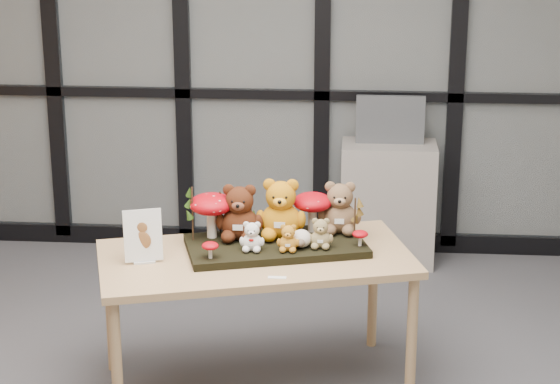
# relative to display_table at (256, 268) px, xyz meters

# --- Properties ---
(room_shell) EXTENTS (5.00, 5.00, 5.00)m
(room_shell) POSITION_rel_display_table_xyz_m (-0.21, -0.54, 1.06)
(room_shell) COLOR beige
(room_shell) RESTS_ON floor
(glass_partition) EXTENTS (4.90, 0.06, 2.78)m
(glass_partition) POSITION_rel_display_table_xyz_m (-0.21, 1.93, 0.80)
(glass_partition) COLOR #2D383F
(glass_partition) RESTS_ON floor
(display_table) EXTENTS (1.61, 1.11, 0.69)m
(display_table) POSITION_rel_display_table_xyz_m (0.00, 0.00, 0.00)
(display_table) COLOR tan
(display_table) RESTS_ON floor
(diorama_tray) EXTENTS (0.93, 0.64, 0.04)m
(diorama_tray) POSITION_rel_display_table_xyz_m (0.09, 0.08, 0.09)
(diorama_tray) COLOR black
(diorama_tray) RESTS_ON display_table
(bear_pooh_yellow) EXTENTS (0.30, 0.28, 0.32)m
(bear_pooh_yellow) POSITION_rel_display_table_xyz_m (0.11, 0.17, 0.26)
(bear_pooh_yellow) COLOR #C8790D
(bear_pooh_yellow) RESTS_ON diorama_tray
(bear_brown_medium) EXTENTS (0.28, 0.26, 0.30)m
(bear_brown_medium) POSITION_rel_display_table_xyz_m (-0.09, 0.13, 0.25)
(bear_brown_medium) COLOR #421C0C
(bear_brown_medium) RESTS_ON diorama_tray
(bear_tan_back) EXTENTS (0.26, 0.25, 0.28)m
(bear_tan_back) POSITION_rel_display_table_xyz_m (0.39, 0.26, 0.24)
(bear_tan_back) COLOR brown
(bear_tan_back) RESTS_ON diorama_tray
(bear_small_yellow) EXTENTS (0.13, 0.12, 0.14)m
(bear_small_yellow) POSITION_rel_display_table_xyz_m (0.16, -0.02, 0.17)
(bear_small_yellow) COLOR #BD791F
(bear_small_yellow) RESTS_ON diorama_tray
(bear_white_bow) EXTENTS (0.14, 0.14, 0.16)m
(bear_white_bow) POSITION_rel_display_table_xyz_m (-0.01, -0.03, 0.18)
(bear_white_bow) COLOR white
(bear_white_bow) RESTS_ON diorama_tray
(bear_beige_small) EXTENTS (0.15, 0.14, 0.16)m
(bear_beige_small) POSITION_rel_display_table_xyz_m (0.31, 0.04, 0.18)
(bear_beige_small) COLOR #907C4D
(bear_beige_small) RESTS_ON diorama_tray
(plush_cream_hedgehog) EXTENTS (0.09, 0.08, 0.09)m
(plush_cream_hedgehog) POSITION_rel_display_table_xyz_m (0.22, 0.03, 0.15)
(plush_cream_hedgehog) COLOR beige
(plush_cream_hedgehog) RESTS_ON diorama_tray
(mushroom_back_left) EXTENTS (0.22, 0.22, 0.24)m
(mushroom_back_left) POSITION_rel_display_table_xyz_m (-0.23, 0.14, 0.22)
(mushroom_back_left) COLOR #A4050E
(mushroom_back_left) RESTS_ON diorama_tray
(mushroom_back_right) EXTENTS (0.19, 0.19, 0.22)m
(mushroom_back_right) POSITION_rel_display_table_xyz_m (0.26, 0.26, 0.21)
(mushroom_back_right) COLOR #A4050E
(mushroom_back_right) RESTS_ON diorama_tray
(mushroom_front_left) EXTENTS (0.08, 0.08, 0.09)m
(mushroom_front_left) POSITION_rel_display_table_xyz_m (-0.19, -0.15, 0.15)
(mushroom_front_left) COLOR #A4050E
(mushroom_front_left) RESTS_ON diorama_tray
(mushroom_front_right) EXTENTS (0.08, 0.08, 0.08)m
(mushroom_front_right) POSITION_rel_display_table_xyz_m (0.49, 0.07, 0.15)
(mushroom_front_right) COLOR #A4050E
(mushroom_front_right) RESTS_ON diorama_tray
(sprig_green_far_left) EXTENTS (0.05, 0.05, 0.27)m
(sprig_green_far_left) POSITION_rel_display_table_xyz_m (-0.31, 0.08, 0.24)
(sprig_green_far_left) COLOR #173B0D
(sprig_green_far_left) RESTS_ON diorama_tray
(sprig_green_mid_left) EXTENTS (0.05, 0.05, 0.22)m
(sprig_green_mid_left) POSITION_rel_display_table_xyz_m (-0.19, 0.17, 0.21)
(sprig_green_mid_left) COLOR #173B0D
(sprig_green_mid_left) RESTS_ON diorama_tray
(sprig_dry_far_right) EXTENTS (0.05, 0.05, 0.24)m
(sprig_dry_far_right) POSITION_rel_display_table_xyz_m (0.40, 0.27, 0.22)
(sprig_dry_far_right) COLOR brown
(sprig_dry_far_right) RESTS_ON diorama_tray
(sprig_dry_mid_right) EXTENTS (0.05, 0.05, 0.20)m
(sprig_dry_mid_right) POSITION_rel_display_table_xyz_m (0.47, 0.17, 0.21)
(sprig_dry_mid_right) COLOR brown
(sprig_dry_mid_right) RESTS_ON diorama_tray
(sprig_green_centre) EXTENTS (0.05, 0.05, 0.19)m
(sprig_green_centre) POSITION_rel_display_table_xyz_m (-0.04, 0.22, 0.20)
(sprig_green_centre) COLOR #173B0D
(sprig_green_centre) RESTS_ON diorama_tray
(sign_holder) EXTENTS (0.18, 0.09, 0.25)m
(sign_holder) POSITION_rel_display_table_xyz_m (-0.51, -0.13, 0.18)
(sign_holder) COLOR silver
(sign_holder) RESTS_ON display_table
(label_card) EXTENTS (0.08, 0.03, 0.00)m
(label_card) POSITION_rel_display_table_xyz_m (0.12, -0.27, 0.07)
(label_card) COLOR white
(label_card) RESTS_ON display_table
(cabinet) EXTENTS (0.59, 0.35, 0.79)m
(cabinet) POSITION_rel_display_table_xyz_m (0.67, 1.72, -0.23)
(cabinet) COLOR gray
(cabinet) RESTS_ON floor
(monitor) EXTENTS (0.43, 0.04, 0.30)m
(monitor) POSITION_rel_display_table_xyz_m (0.67, 1.74, 0.32)
(monitor) COLOR #52555A
(monitor) RESTS_ON cabinet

